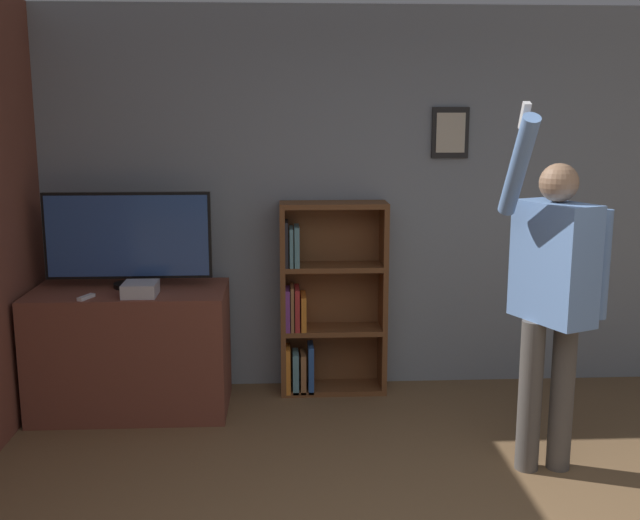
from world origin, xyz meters
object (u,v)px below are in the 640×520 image
television (128,238)px  game_console (140,289)px  person (553,288)px  bookshelf (324,303)px

television → game_console: size_ratio=4.85×
person → game_console: bearing=-132.7°
television → bookshelf: (1.30, 0.22, -0.51)m
game_console → television: bearing=114.2°
bookshelf → person: person is taller
television → bookshelf: bearing=9.5°
bookshelf → television: bearing=-170.5°
game_console → bookshelf: 1.30m
bookshelf → person: 1.78m
game_console → person: bearing=-19.3°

